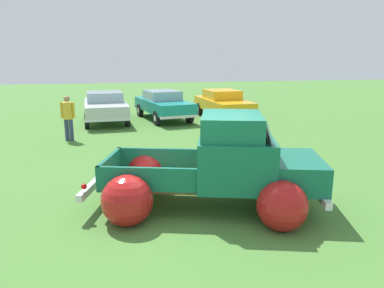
# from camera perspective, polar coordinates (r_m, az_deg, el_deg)

# --- Properties ---
(ground_plane) EXTENTS (80.00, 80.00, 0.00)m
(ground_plane) POSITION_cam_1_polar(r_m,az_deg,el_deg) (7.62, 1.75, -9.64)
(ground_plane) COLOR #477A33
(vintage_pickup_truck) EXTENTS (4.97, 3.72, 1.96)m
(vintage_pickup_truck) POSITION_cam_1_polar(r_m,az_deg,el_deg) (7.35, 4.82, -4.27)
(vintage_pickup_truck) COLOR black
(vintage_pickup_truck) RESTS_ON ground
(show_car_0) EXTENTS (2.22, 4.63, 1.43)m
(show_car_0) POSITION_cam_1_polar(r_m,az_deg,el_deg) (17.88, -13.53, 5.90)
(show_car_0) COLOR black
(show_car_0) RESTS_ON ground
(show_car_1) EXTENTS (2.64, 4.78, 1.43)m
(show_car_1) POSITION_cam_1_polar(r_m,az_deg,el_deg) (18.18, -4.59, 6.33)
(show_car_1) COLOR black
(show_car_1) RESTS_ON ground
(show_car_2) EXTENTS (2.13, 4.49, 1.43)m
(show_car_2) POSITION_cam_1_polar(r_m,az_deg,el_deg) (18.53, 4.86, 6.46)
(show_car_2) COLOR black
(show_car_2) RESTS_ON ground
(spectator_0) EXTENTS (0.54, 0.40, 1.66)m
(spectator_0) POSITION_cam_1_polar(r_m,az_deg,el_deg) (14.09, -18.96, 4.30)
(spectator_0) COLOR navy
(spectator_0) RESTS_ON ground
(lane_cone_0) EXTENTS (0.36, 0.36, 0.63)m
(lane_cone_0) POSITION_cam_1_polar(r_m,az_deg,el_deg) (9.61, 17.07, -3.37)
(lane_cone_0) COLOR black
(lane_cone_0) RESTS_ON ground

